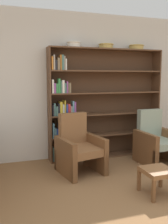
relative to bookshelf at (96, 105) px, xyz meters
name	(u,v)px	position (x,y,z in m)	size (l,w,h in m)	color
wall_back	(97,86)	(0.09, 0.17, 0.36)	(12.00, 0.06, 2.75)	silver
bookshelf	(96,105)	(0.00, 0.00, 0.00)	(2.24, 0.30, 2.08)	brown
bowl_olive	(74,44)	(-0.44, -0.02, 1.13)	(0.26, 0.26, 0.10)	silver
bowl_slate	(106,46)	(0.19, -0.02, 1.12)	(0.28, 0.28, 0.09)	tan
bowl_sage	(136,47)	(0.83, -0.02, 1.12)	(0.30, 0.30, 0.09)	tan
armchair_leather	(79,148)	(-0.55, -0.66, -0.62)	(0.76, 0.79, 0.95)	brown
armchair_cushioned	(156,141)	(0.93, -0.66, -0.62)	(0.68, 0.72, 0.95)	brown
footstool	(158,173)	(0.21, -1.77, -0.72)	(0.39, 0.39, 0.35)	brown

